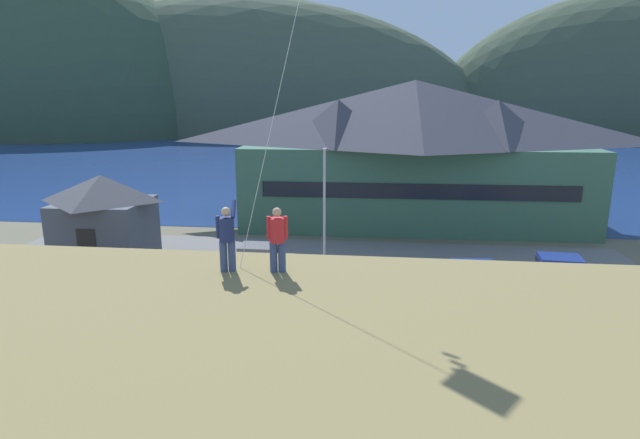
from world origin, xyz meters
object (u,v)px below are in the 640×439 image
at_px(storage_shed_near_lot, 104,218).
at_px(moored_boat_outer_mooring, 331,188).
at_px(parked_car_corner_spot, 97,292).
at_px(harbor_lodge, 413,148).
at_px(person_companion, 277,238).
at_px(parking_light_pole, 324,197).
at_px(parked_car_back_row_left, 248,308).
at_px(parked_car_lone_by_shed, 631,335).
at_px(parked_car_mid_row_near, 257,259).
at_px(wharf_dock, 303,185).
at_px(moored_boat_inner_slip, 276,179).
at_px(parked_car_back_row_right, 557,272).
at_px(parked_car_front_row_end, 472,279).
at_px(person_kite_flyer, 227,236).

relative_size(storage_shed_near_lot, moored_boat_outer_mooring, 0.80).
bearing_deg(storage_shed_near_lot, parked_car_corner_spot, -65.01).
height_order(harbor_lodge, person_companion, harbor_lodge).
height_order(parked_car_corner_spot, parking_light_pole, parking_light_pole).
xyz_separation_m(moored_boat_outer_mooring, parked_car_back_row_left, (-0.85, -31.64, 0.34)).
xyz_separation_m(parked_car_lone_by_shed, parked_car_mid_row_near, (-16.61, 7.65, 0.00)).
xyz_separation_m(harbor_lodge, wharf_dock, (-10.91, 14.21, -5.64)).
distance_m(harbor_lodge, moored_boat_inner_slip, 21.90).
xyz_separation_m(storage_shed_near_lot, parked_car_corner_spot, (3.42, -7.35, -1.77)).
bearing_deg(parked_car_lone_by_shed, parked_car_back_row_right, 93.16).
xyz_separation_m(moored_boat_inner_slip, person_companion, (8.89, -44.65, 5.81)).
relative_size(moored_boat_outer_mooring, parked_car_corner_spot, 1.65).
xyz_separation_m(parked_car_corner_spot, parked_car_front_row_end, (17.96, 3.80, 0.00)).
relative_size(moored_boat_outer_mooring, parked_car_back_row_right, 1.63).
bearing_deg(wharf_dock, person_kite_flyer, -84.48).
xyz_separation_m(parked_car_lone_by_shed, parked_car_back_row_left, (-15.45, 0.89, 0.00)).
relative_size(moored_boat_inner_slip, parking_light_pole, 0.95).
relative_size(parking_light_pole, person_companion, 3.98).
distance_m(moored_boat_inner_slip, parked_car_lone_by_shed, 43.49).
xyz_separation_m(wharf_dock, moored_boat_inner_slip, (-3.38, 1.53, 0.37)).
bearing_deg(storage_shed_near_lot, person_kite_flyer, -52.14).
relative_size(moored_boat_outer_mooring, parked_car_front_row_end, 1.64).
xyz_separation_m(storage_shed_near_lot, parking_light_pole, (13.33, 1.64, 1.26)).
height_order(parked_car_back_row_right, parked_car_mid_row_near, same).
bearing_deg(storage_shed_near_lot, parked_car_mid_row_near, -9.40).
distance_m(moored_boat_outer_mooring, parked_car_front_row_end, 28.44).
distance_m(parked_car_back_row_left, person_kite_flyer, 9.64).
bearing_deg(harbor_lodge, parked_car_corner_spot, -128.22).
distance_m(parked_car_lone_by_shed, parked_car_mid_row_near, 18.29).
height_order(moored_boat_outer_mooring, parked_car_mid_row_near, moored_boat_outer_mooring).
height_order(wharf_dock, parked_car_corner_spot, parked_car_corner_spot).
bearing_deg(parked_car_lone_by_shed, harbor_lodge, 107.94).
bearing_deg(parked_car_corner_spot, parked_car_back_row_left, -7.82).
height_order(parked_car_mid_row_near, person_kite_flyer, person_kite_flyer).
bearing_deg(parked_car_mid_row_near, parked_car_corner_spot, -138.31).
bearing_deg(person_companion, parking_light_pole, 91.83).
height_order(harbor_lodge, parking_light_pole, harbor_lodge).
relative_size(parked_car_lone_by_shed, parked_car_front_row_end, 1.00).
xyz_separation_m(moored_boat_inner_slip, parking_light_pole, (8.32, -26.92, 3.38)).
distance_m(storage_shed_near_lot, parked_car_back_row_left, 13.94).
bearing_deg(person_companion, harbor_lodge, 79.42).
bearing_deg(harbor_lodge, wharf_dock, 127.50).
xyz_separation_m(storage_shed_near_lot, parked_car_front_row_end, (21.38, -3.55, -1.77)).
relative_size(storage_shed_near_lot, parked_car_front_row_end, 1.32).
relative_size(parking_light_pole, person_kite_flyer, 3.73).
relative_size(parked_car_front_row_end, parking_light_pole, 0.62).
xyz_separation_m(moored_boat_inner_slip, parked_car_front_row_end, (16.37, -32.11, 0.34)).
height_order(parked_car_back_row_left, person_kite_flyer, person_kite_flyer).
bearing_deg(parked_car_back_row_left, parked_car_corner_spot, 172.18).
xyz_separation_m(moored_boat_outer_mooring, parked_car_front_row_end, (9.53, -26.80, 0.34)).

